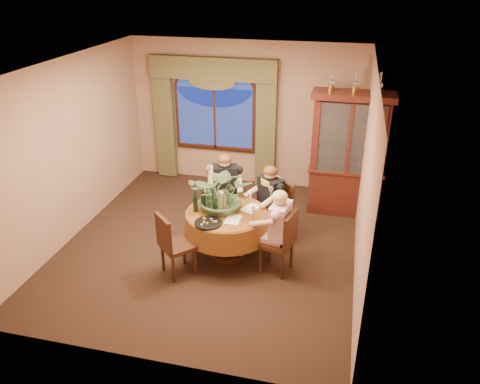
% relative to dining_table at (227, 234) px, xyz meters
% --- Properties ---
extents(floor, '(5.00, 5.00, 0.00)m').
position_rel_dining_table_xyz_m(floor, '(-0.35, 0.25, -0.38)').
color(floor, black).
rests_on(floor, ground).
extents(wall_back, '(4.50, 0.00, 4.50)m').
position_rel_dining_table_xyz_m(wall_back, '(-0.35, 2.75, 1.02)').
color(wall_back, '#A17256').
rests_on(wall_back, ground).
extents(wall_right, '(0.00, 5.00, 5.00)m').
position_rel_dining_table_xyz_m(wall_right, '(1.90, 0.25, 1.02)').
color(wall_right, '#A17256').
rests_on(wall_right, ground).
extents(ceiling, '(5.00, 5.00, 0.00)m').
position_rel_dining_table_xyz_m(ceiling, '(-0.35, 0.25, 2.42)').
color(ceiling, white).
rests_on(ceiling, wall_back).
extents(window, '(1.62, 0.10, 1.32)m').
position_rel_dining_table_xyz_m(window, '(-0.95, 2.68, 0.92)').
color(window, navy).
rests_on(window, wall_back).
extents(arched_transom, '(1.60, 0.06, 0.44)m').
position_rel_dining_table_xyz_m(arched_transom, '(-0.95, 2.68, 1.71)').
color(arched_transom, navy).
rests_on(arched_transom, wall_back).
extents(drapery_left, '(0.38, 0.14, 2.32)m').
position_rel_dining_table_xyz_m(drapery_left, '(-1.98, 2.63, 0.80)').
color(drapery_left, '#4B4829').
rests_on(drapery_left, floor).
extents(drapery_right, '(0.38, 0.14, 2.32)m').
position_rel_dining_table_xyz_m(drapery_right, '(0.08, 2.63, 0.80)').
color(drapery_right, '#4B4829').
rests_on(drapery_right, floor).
extents(swag_valance, '(2.45, 0.16, 0.42)m').
position_rel_dining_table_xyz_m(swag_valance, '(-0.95, 2.60, 1.90)').
color(swag_valance, '#4B4829').
rests_on(swag_valance, wall_back).
extents(dining_table, '(1.35, 1.35, 0.75)m').
position_rel_dining_table_xyz_m(dining_table, '(0.00, 0.00, 0.00)').
color(dining_table, maroon).
rests_on(dining_table, floor).
extents(china_cabinet, '(1.34, 0.53, 2.17)m').
position_rel_dining_table_xyz_m(china_cabinet, '(1.65, 1.86, 0.71)').
color(china_cabinet, '#3A110C').
rests_on(china_cabinet, floor).
extents(oil_lamp_left, '(0.11, 0.11, 0.34)m').
position_rel_dining_table_xyz_m(oil_lamp_left, '(1.27, 1.86, 1.96)').
color(oil_lamp_left, '#A5722D').
rests_on(oil_lamp_left, china_cabinet).
extents(oil_lamp_center, '(0.11, 0.11, 0.34)m').
position_rel_dining_table_xyz_m(oil_lamp_center, '(1.65, 1.86, 1.96)').
color(oil_lamp_center, '#A5722D').
rests_on(oil_lamp_center, china_cabinet).
extents(oil_lamp_right, '(0.11, 0.11, 0.34)m').
position_rel_dining_table_xyz_m(oil_lamp_right, '(2.02, 1.86, 1.96)').
color(oil_lamp_right, '#A5722D').
rests_on(oil_lamp_right, china_cabinet).
extents(chair_right, '(0.51, 0.51, 0.96)m').
position_rel_dining_table_xyz_m(chair_right, '(0.78, -0.20, 0.10)').
color(chair_right, black).
rests_on(chair_right, floor).
extents(chair_back_right, '(0.59, 0.59, 0.96)m').
position_rel_dining_table_xyz_m(chair_back_right, '(0.61, 0.62, 0.10)').
color(chair_back_right, black).
rests_on(chair_back_right, floor).
extents(chair_back, '(0.51, 0.51, 0.96)m').
position_rel_dining_table_xyz_m(chair_back, '(-0.20, 0.80, 0.10)').
color(chair_back, black).
rests_on(chair_back, floor).
extents(chair_front_left, '(0.59, 0.59, 0.96)m').
position_rel_dining_table_xyz_m(chair_front_left, '(-0.56, -0.59, 0.10)').
color(chair_front_left, black).
rests_on(chair_front_left, floor).
extents(person_pink, '(0.49, 0.52, 1.26)m').
position_rel_dining_table_xyz_m(person_pink, '(0.82, -0.16, 0.25)').
color(person_pink, beige).
rests_on(person_pink, floor).
extents(person_back, '(0.58, 0.56, 1.33)m').
position_rel_dining_table_xyz_m(person_back, '(-0.25, 0.83, 0.29)').
color(person_back, black).
rests_on(person_back, floor).
extents(person_scarf, '(0.62, 0.62, 1.28)m').
position_rel_dining_table_xyz_m(person_scarf, '(0.54, 0.63, 0.27)').
color(person_scarf, black).
rests_on(person_scarf, floor).
extents(stoneware_vase, '(0.15, 0.15, 0.27)m').
position_rel_dining_table_xyz_m(stoneware_vase, '(-0.10, 0.11, 0.51)').
color(stoneware_vase, '#9A8A67').
rests_on(stoneware_vase, dining_table).
extents(centerpiece_plant, '(0.94, 1.05, 0.82)m').
position_rel_dining_table_xyz_m(centerpiece_plant, '(-0.08, 0.11, 0.98)').
color(centerpiece_plant, '#3E5E36').
rests_on(centerpiece_plant, dining_table).
extents(olive_bowl, '(0.16, 0.16, 0.05)m').
position_rel_dining_table_xyz_m(olive_bowl, '(0.05, -0.03, 0.40)').
color(olive_bowl, '#40512A').
rests_on(olive_bowl, dining_table).
extents(cheese_platter, '(0.39, 0.39, 0.02)m').
position_rel_dining_table_xyz_m(cheese_platter, '(-0.16, -0.39, 0.39)').
color(cheese_platter, black).
rests_on(cheese_platter, dining_table).
extents(wine_bottle_0, '(0.07, 0.07, 0.33)m').
position_rel_dining_table_xyz_m(wine_bottle_0, '(-0.19, 0.08, 0.54)').
color(wine_bottle_0, tan).
rests_on(wine_bottle_0, dining_table).
extents(wine_bottle_1, '(0.07, 0.07, 0.33)m').
position_rel_dining_table_xyz_m(wine_bottle_1, '(-0.45, -0.07, 0.54)').
color(wine_bottle_1, black).
rests_on(wine_bottle_1, dining_table).
extents(wine_bottle_2, '(0.07, 0.07, 0.33)m').
position_rel_dining_table_xyz_m(wine_bottle_2, '(-0.36, 0.02, 0.54)').
color(wine_bottle_2, black).
rests_on(wine_bottle_2, dining_table).
extents(wine_bottle_3, '(0.07, 0.07, 0.33)m').
position_rel_dining_table_xyz_m(wine_bottle_3, '(-0.38, 0.11, 0.54)').
color(wine_bottle_3, tan).
rests_on(wine_bottle_3, dining_table).
extents(wine_bottle_4, '(0.07, 0.07, 0.33)m').
position_rel_dining_table_xyz_m(wine_bottle_4, '(-0.25, 0.20, 0.54)').
color(wine_bottle_4, black).
rests_on(wine_bottle_4, dining_table).
extents(wine_bottle_5, '(0.07, 0.07, 0.33)m').
position_rel_dining_table_xyz_m(wine_bottle_5, '(-0.17, -0.03, 0.54)').
color(wine_bottle_5, black).
rests_on(wine_bottle_5, dining_table).
extents(tasting_paper_0, '(0.21, 0.30, 0.00)m').
position_rel_dining_table_xyz_m(tasting_paper_0, '(0.14, -0.19, 0.38)').
color(tasting_paper_0, white).
rests_on(tasting_paper_0, dining_table).
extents(tasting_paper_1, '(0.32, 0.36, 0.00)m').
position_rel_dining_table_xyz_m(tasting_paper_1, '(0.33, 0.20, 0.38)').
color(tasting_paper_1, white).
rests_on(tasting_paper_1, dining_table).
extents(wine_glass_person_pink, '(0.07, 0.07, 0.18)m').
position_rel_dining_table_xyz_m(wine_glass_person_pink, '(0.42, -0.08, 0.46)').
color(wine_glass_person_pink, silver).
rests_on(wine_glass_person_pink, dining_table).
extents(wine_glass_person_back, '(0.07, 0.07, 0.18)m').
position_rel_dining_table_xyz_m(wine_glass_person_back, '(-0.12, 0.41, 0.46)').
color(wine_glass_person_back, silver).
rests_on(wine_glass_person_back, dining_table).
extents(wine_glass_person_scarf, '(0.07, 0.07, 0.18)m').
position_rel_dining_table_xyz_m(wine_glass_person_scarf, '(0.28, 0.33, 0.46)').
color(wine_glass_person_scarf, silver).
rests_on(wine_glass_person_scarf, dining_table).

